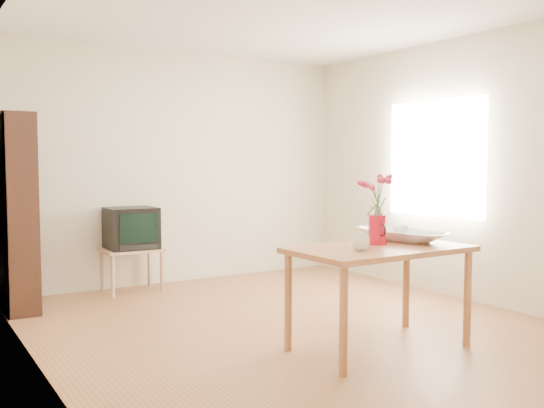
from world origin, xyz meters
TOP-DOWN VIEW (x-y plane):
  - room at (0.03, 0.00)m, footprint 4.50×4.50m
  - table at (0.21, -0.85)m, footprint 1.32×0.77m
  - tv_stand at (-0.70, 1.97)m, footprint 0.60×0.45m
  - bookshelf at (-1.85, 1.75)m, footprint 0.28×0.70m
  - pitcher at (0.27, -0.75)m, footprint 0.15×0.22m
  - flowers at (0.27, -0.75)m, footprint 0.25×0.25m
  - mug at (-0.03, -0.93)m, footprint 0.18×0.18m
  - bowl at (0.57, -0.69)m, footprint 0.58×0.58m
  - teacup_a at (0.53, -0.69)m, footprint 0.09×0.09m
  - teacup_b at (0.62, -0.67)m, footprint 0.08×0.08m
  - television at (-0.70, 1.98)m, footprint 0.50×0.47m

SIDE VIEW (x-z plane):
  - tv_stand at x=-0.70m, z-range 0.16..0.62m
  - table at x=0.21m, z-range 0.29..1.04m
  - television at x=-0.70m, z-range 0.46..0.89m
  - mug at x=-0.03m, z-range 0.75..0.85m
  - bookshelf at x=-1.85m, z-range -0.06..1.74m
  - pitcher at x=0.27m, z-range 0.74..0.96m
  - teacup_b at x=0.62m, z-range 0.92..0.98m
  - teacup_a at x=0.53m, z-range 0.92..0.98m
  - bowl at x=0.57m, z-range 0.75..1.24m
  - flowers at x=0.27m, z-range 0.96..1.32m
  - room at x=0.03m, z-range -0.95..3.55m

